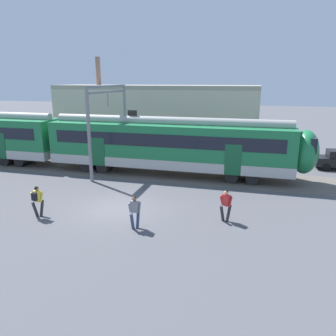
{
  "coord_description": "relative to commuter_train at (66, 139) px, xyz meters",
  "views": [
    {
      "loc": [
        7.18,
        -15.69,
        6.92
      ],
      "look_at": [
        2.09,
        3.33,
        1.6
      ],
      "focal_mm": 35.0,
      "sensor_mm": 36.0,
      "label": 1
    }
  ],
  "objects": [
    {
      "name": "ground_plane",
      "position": [
        7.58,
        -7.4,
        -2.25
      ],
      "size": [
        160.0,
        160.0,
        0.0
      ],
      "primitive_type": "plane",
      "color": "#515156"
    },
    {
      "name": "track_bed",
      "position": [
        -2.48,
        0.0,
        -2.25
      ],
      "size": [
        80.0,
        4.4,
        0.01
      ],
      "primitive_type": "cube",
      "color": "#605951",
      "rests_on": "ground"
    },
    {
      "name": "commuter_train",
      "position": [
        0.0,
        0.0,
        0.0
      ],
      "size": [
        38.05,
        3.07,
        4.73
      ],
      "color": "#B7B7B2",
      "rests_on": "ground"
    },
    {
      "name": "pedestrian_yellow",
      "position": [
        4.13,
        -9.52,
        -1.26
      ],
      "size": [
        0.59,
        0.62,
        1.67
      ],
      "color": "#28282D",
      "rests_on": "ground"
    },
    {
      "name": "pedestrian_grey",
      "position": [
        9.5,
        -9.52,
        -1.26
      ],
      "size": [
        0.54,
        0.63,
        1.67
      ],
      "color": "navy",
      "rests_on": "ground"
    },
    {
      "name": "pedestrian_red",
      "position": [
        13.61,
        -7.57,
        -1.26
      ],
      "size": [
        0.67,
        0.55,
        1.67
      ],
      "color": "#28282D",
      "rests_on": "ground"
    },
    {
      "name": "catenary_gantry",
      "position": [
        3.88,
        0.0,
        2.06
      ],
      "size": [
        0.24,
        6.64,
        6.53
      ],
      "color": "gray",
      "rests_on": "ground"
    },
    {
      "name": "background_building",
      "position": [
        4.8,
        9.08,
        0.95
      ],
      "size": [
        20.46,
        5.0,
        9.2
      ],
      "color": "beige",
      "rests_on": "ground"
    }
  ]
}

